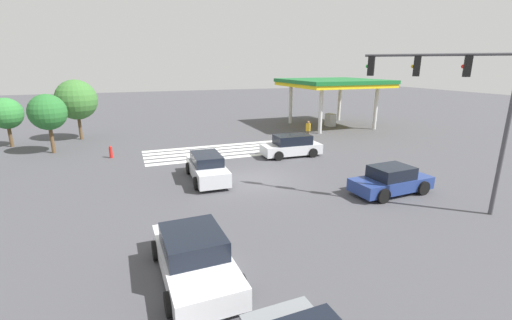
% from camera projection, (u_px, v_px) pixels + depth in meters
% --- Properties ---
extents(ground_plane, '(141.81, 141.81, 0.00)m').
position_uv_depth(ground_plane, '(256.00, 180.00, 19.50)').
color(ground_plane, '#47474C').
extents(crosswalk_markings, '(11.54, 4.40, 0.01)m').
position_uv_depth(crosswalk_markings, '(223.00, 151.00, 25.89)').
color(crosswalk_markings, silver).
rests_on(crosswalk_markings, ground_plane).
extents(traffic_signal_mast, '(4.26, 4.26, 6.98)m').
position_uv_depth(traffic_signal_mast, '(458.00, 94.00, 14.41)').
color(traffic_signal_mast, '#47474C').
rests_on(traffic_signal_mast, ground_plane).
extents(car_0, '(4.31, 2.16, 1.42)m').
position_uv_depth(car_0, '(391.00, 181.00, 17.33)').
color(car_0, navy).
rests_on(car_0, ground_plane).
extents(car_1, '(2.04, 4.61, 1.49)m').
position_uv_depth(car_1, '(207.00, 168.00, 19.34)').
color(car_1, silver).
rests_on(car_1, ground_plane).
extents(car_3, '(2.32, 4.71, 1.46)m').
position_uv_depth(car_3, '(194.00, 256.00, 10.46)').
color(car_3, silver).
rests_on(car_3, ground_plane).
extents(car_4, '(4.27, 2.07, 1.52)m').
position_uv_depth(car_4, '(292.00, 146.00, 24.43)').
color(car_4, silver).
rests_on(car_4, ground_plane).
extents(gas_station_canopy, '(9.24, 9.24, 4.87)m').
position_uv_depth(gas_station_canopy, '(332.00, 84.00, 35.37)').
color(gas_station_canopy, yellow).
rests_on(gas_station_canopy, ground_plane).
extents(pedestrian, '(0.41, 0.41, 1.70)m').
position_uv_depth(pedestrian, '(308.00, 130.00, 29.37)').
color(pedestrian, brown).
rests_on(pedestrian, ground_plane).
extents(tree_corner_a, '(2.43, 2.43, 3.88)m').
position_uv_depth(tree_corner_a, '(6.00, 114.00, 26.65)').
color(tree_corner_a, brown).
rests_on(tree_corner_a, ground_plane).
extents(tree_corner_b, '(3.38, 3.38, 5.14)m').
position_uv_depth(tree_corner_b, '(76.00, 100.00, 29.11)').
color(tree_corner_b, brown).
rests_on(tree_corner_b, ground_plane).
extents(tree_corner_c, '(2.59, 2.59, 4.33)m').
position_uv_depth(tree_corner_c, '(48.00, 112.00, 24.63)').
color(tree_corner_c, brown).
rests_on(tree_corner_c, ground_plane).
extents(fire_hydrant, '(0.22, 0.22, 0.86)m').
position_uv_depth(fire_hydrant, '(111.00, 152.00, 23.98)').
color(fire_hydrant, red).
rests_on(fire_hydrant, ground_plane).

